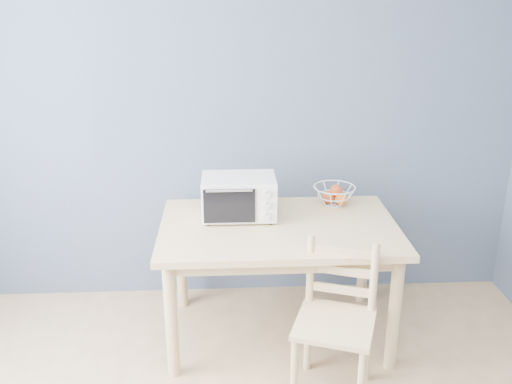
{
  "coord_description": "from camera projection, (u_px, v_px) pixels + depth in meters",
  "views": [
    {
      "loc": [
        0.05,
        -1.4,
        2.1
      ],
      "look_at": [
        0.21,
        1.75,
        0.93
      ],
      "focal_mm": 40.0,
      "sensor_mm": 36.0,
      "label": 1
    }
  ],
  "objects": [
    {
      "name": "dining_table",
      "position": [
        279.0,
        240.0,
        3.4
      ],
      "size": [
        1.4,
        0.9,
        0.75
      ],
      "color": "#DAB983",
      "rests_on": "ground"
    },
    {
      "name": "dining_chair",
      "position": [
        336.0,
        323.0,
        2.99
      ],
      "size": [
        0.5,
        0.5,
        0.85
      ],
      "rotation": [
        0.0,
        0.0,
        -0.34
      ],
      "color": "#DAB983",
      "rests_on": "ground"
    },
    {
      "name": "room",
      "position": [
        213.0,
        288.0,
        1.59
      ],
      "size": [
        4.01,
        4.51,
        2.61
      ],
      "color": "tan",
      "rests_on": "ground"
    },
    {
      "name": "toaster_oven",
      "position": [
        236.0,
        196.0,
        3.42
      ],
      "size": [
        0.44,
        0.32,
        0.26
      ],
      "rotation": [
        0.0,
        0.0,
        -0.0
      ],
      "color": "silver",
      "rests_on": "dining_table"
    },
    {
      "name": "fruit_basket",
      "position": [
        334.0,
        195.0,
        3.64
      ],
      "size": [
        0.35,
        0.35,
        0.14
      ],
      "rotation": [
        0.0,
        0.0,
        0.4
      ],
      "color": "silver",
      "rests_on": "dining_table"
    }
  ]
}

